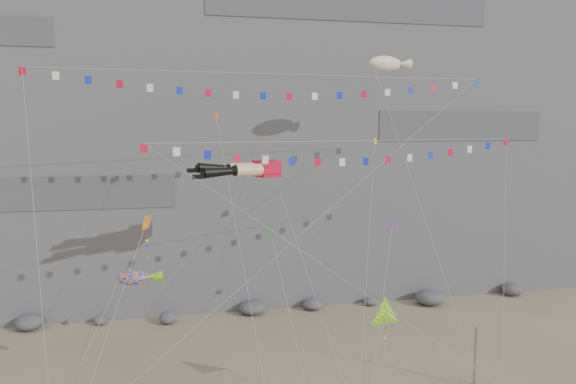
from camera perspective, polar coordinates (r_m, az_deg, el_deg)
The scene contains 14 objects.
cliff at distance 67.62m, azimuth -5.78°, elevation 12.61°, with size 80.00×28.00×50.00m, color slate.
talus_boulders at distance 55.13m, azimuth -3.62°, elevation -11.66°, with size 60.00×3.00×1.20m, color #5B5B5F, non-canonical shape.
anchor_pole_right at distance 42.22m, azimuth 18.46°, elevation -15.62°, with size 0.12×0.12×4.25m, color slate.
legs_kite at distance 42.33m, azimuth -4.50°, elevation 2.28°, with size 9.02×16.77×21.50m.
flag_banner_upper at distance 43.36m, azimuth -1.23°, elevation 11.88°, with size 35.16×12.65×28.65m.
flag_banner_lower at distance 40.05m, azimuth 6.78°, elevation 5.15°, with size 28.70×8.66×19.85m.
harlequin_kite at distance 36.50m, azimuth -14.20°, elevation -3.08°, with size 5.46×6.12×13.66m.
fish_windsock at distance 36.43m, azimuth -15.46°, elevation -8.44°, with size 6.72×4.80×10.69m.
delta_kite at distance 34.75m, azimuth 9.90°, elevation -12.25°, with size 2.49×3.95×8.23m.
blimp_windsock at distance 48.65m, azimuth 9.89°, elevation 12.68°, with size 4.37×14.39×26.67m.
small_kite_a at distance 44.16m, azimuth -7.21°, elevation 7.15°, with size 2.22×16.96×24.84m.
small_kite_b at distance 44.37m, azimuth 10.48°, elevation -3.76°, with size 6.73×11.90×16.46m.
small_kite_c at distance 37.96m, azimuth -1.66°, elevation -4.52°, with size 1.58×10.42×14.51m.
small_kite_d at distance 44.80m, azimuth 8.80°, elevation 4.60°, with size 6.95×14.74×22.77m.
Camera 1 is at (-7.96, -34.77, 17.82)m, focal length 35.00 mm.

